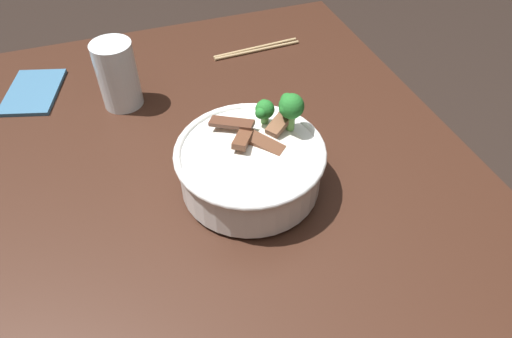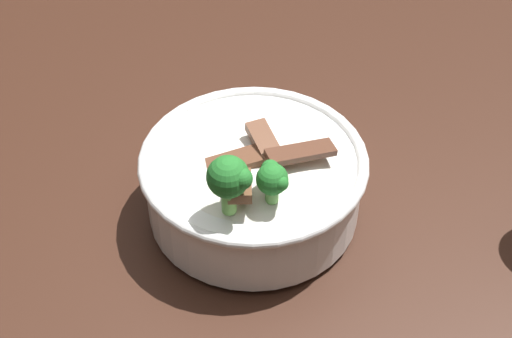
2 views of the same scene
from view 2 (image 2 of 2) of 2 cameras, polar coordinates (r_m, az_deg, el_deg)
name	(u,v)px [view 2 (image 2 of 2)]	position (r m, az deg, el deg)	size (l,w,h in m)	color
dining_table	(248,210)	(1.00, -0.65, -3.14)	(1.33, 1.00, 0.78)	#381E14
rice_bowl	(253,177)	(0.79, -0.20, -0.64)	(0.24, 0.24, 0.15)	white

